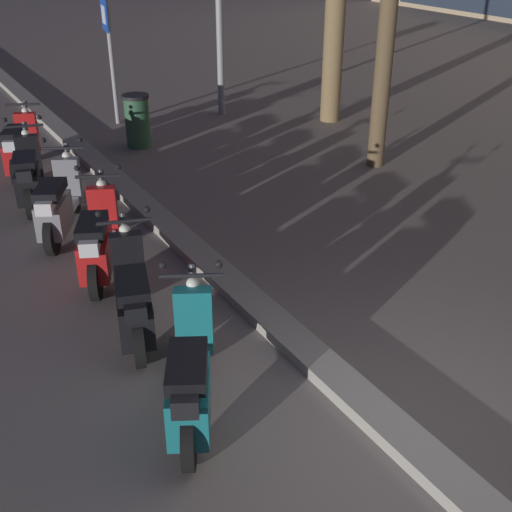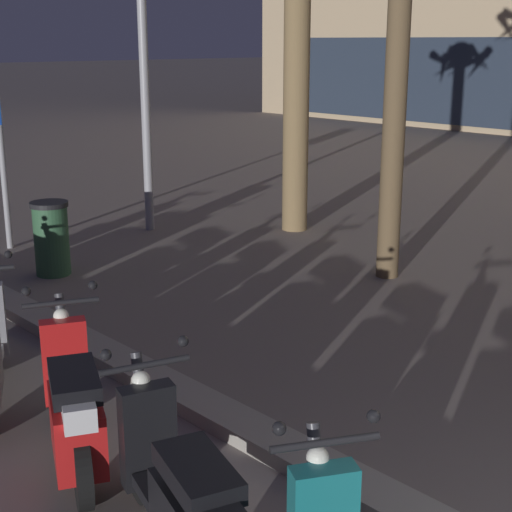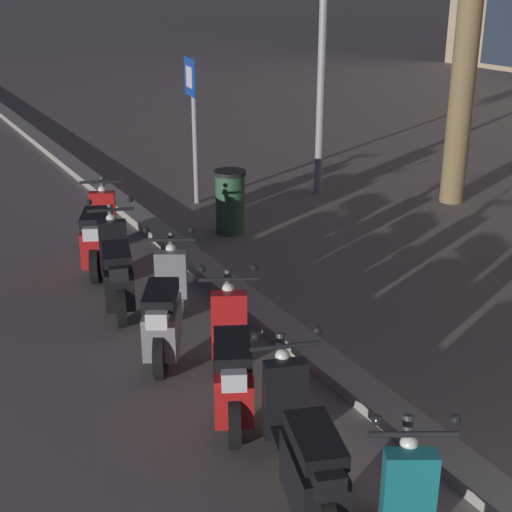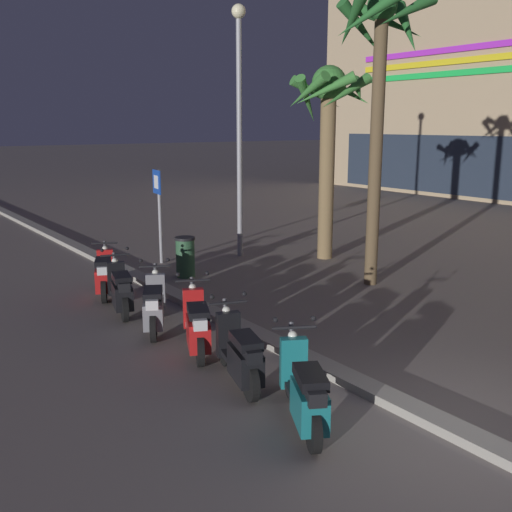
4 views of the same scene
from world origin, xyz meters
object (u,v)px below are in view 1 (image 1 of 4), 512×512
scooter_red_second_in_line (21,148)px  litter_bin (137,120)px  scooter_teal_mid_front (191,374)px  scooter_black_far_back (133,298)px  crossing_sign (109,47)px  scooter_grey_mid_rear (59,205)px  scooter_red_mid_centre (98,241)px  scooter_black_lead_nearest (29,176)px

scooter_red_second_in_line → litter_bin: bearing=101.8°
scooter_red_second_in_line → litter_bin: scooter_red_second_in_line is taller
scooter_teal_mid_front → litter_bin: scooter_teal_mid_front is taller
scooter_black_far_back → litter_bin: (-5.64, 2.30, 0.04)m
scooter_teal_mid_front → crossing_sign: size_ratio=0.70×
scooter_red_second_in_line → scooter_teal_mid_front: scooter_teal_mid_front is taller
scooter_teal_mid_front → scooter_grey_mid_rear: bearing=179.2°
scooter_teal_mid_front → scooter_red_mid_centre: bearing=176.9°
scooter_red_mid_centre → scooter_teal_mid_front: same height
scooter_black_far_back → crossing_sign: size_ratio=0.71×
scooter_red_second_in_line → litter_bin: 2.21m
scooter_black_lead_nearest → crossing_sign: size_ratio=0.72×
scooter_red_second_in_line → scooter_grey_mid_rear: (2.55, -0.12, -0.01)m
scooter_grey_mid_rear → scooter_black_far_back: size_ratio=0.95×
crossing_sign → scooter_teal_mid_front: bearing=-16.1°
scooter_grey_mid_rear → scooter_black_far_back: 2.64m
crossing_sign → scooter_red_mid_centre: bearing=-21.7°
litter_bin → crossing_sign: bearing=174.2°
scooter_black_lead_nearest → scooter_black_far_back: same height
crossing_sign → litter_bin: 1.92m
scooter_teal_mid_front → crossing_sign: (-8.65, 2.50, 1.05)m
scooter_black_far_back → crossing_sign: crossing_sign is taller
scooter_red_second_in_line → litter_bin: (-0.45, 2.16, 0.02)m
scooter_black_lead_nearest → crossing_sign: (-3.34, 2.52, 1.05)m
scooter_grey_mid_rear → scooter_red_mid_centre: size_ratio=0.96×
scooter_black_lead_nearest → crossing_sign: bearing=143.0°
scooter_red_second_in_line → scooter_red_mid_centre: bearing=-0.4°
scooter_black_lead_nearest → crossing_sign: crossing_sign is taller
scooter_black_lead_nearest → scooter_black_far_back: 3.91m
scooter_red_mid_centre → crossing_sign: (-5.91, 2.35, 1.05)m
scooter_red_second_in_line → scooter_black_lead_nearest: bearing=-8.8°
scooter_red_mid_centre → scooter_black_far_back: same height
litter_bin → scooter_black_lead_nearest: bearing=-53.7°
scooter_teal_mid_front → litter_bin: (-7.04, 2.34, 0.03)m
scooter_black_far_back → scooter_teal_mid_front: 1.40m
crossing_sign → scooter_black_far_back: bearing=-18.7°
scooter_red_mid_centre → scooter_black_far_back: (1.35, -0.11, -0.01)m
scooter_black_lead_nearest → scooter_black_far_back: (3.91, 0.06, -0.01)m
scooter_red_second_in_line → crossing_sign: 3.28m
scooter_black_far_back → litter_bin: 6.09m
scooter_black_lead_nearest → litter_bin: scooter_black_lead_nearest is taller
scooter_red_mid_centre → litter_bin: 4.82m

